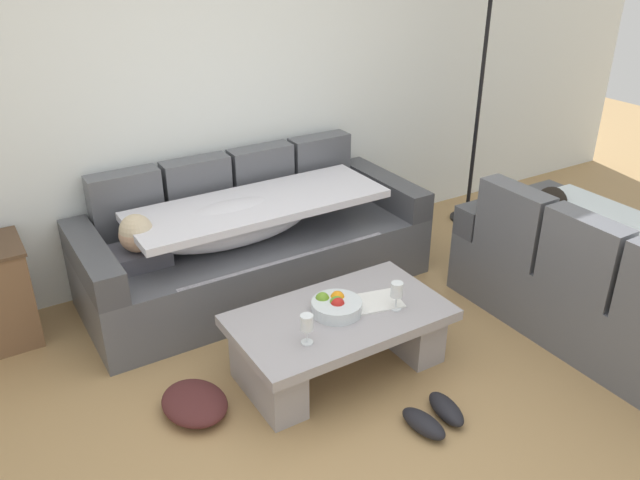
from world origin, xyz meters
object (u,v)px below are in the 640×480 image
(wine_glass_near_left, at_px, (307,324))
(wine_glass_near_right, at_px, (397,291))
(couch_along_wall, at_px, (250,245))
(floor_lamp, at_px, (479,92))
(fruit_bowl, at_px, (336,305))
(open_magazine, at_px, (376,301))
(pair_of_shoes, at_px, (435,416))
(crumpled_garment, at_px, (195,403))
(couch_near_window, at_px, (611,286))
(coffee_table, at_px, (340,334))

(wine_glass_near_left, height_order, wine_glass_near_right, same)
(couch_along_wall, relative_size, floor_lamp, 1.20)
(fruit_bowl, distance_m, wine_glass_near_right, 0.35)
(open_magazine, bearing_deg, pair_of_shoes, -82.24)
(wine_glass_near_right, distance_m, crumpled_garment, 1.23)
(couch_near_window, xyz_separation_m, fruit_bowl, (-1.61, 0.58, 0.09))
(coffee_table, xyz_separation_m, open_magazine, (0.24, -0.01, 0.15))
(wine_glass_near_right, bearing_deg, pair_of_shoes, -102.89)
(wine_glass_near_left, bearing_deg, wine_glass_near_right, 1.84)
(couch_near_window, xyz_separation_m, wine_glass_near_right, (-1.31, 0.43, 0.16))
(wine_glass_near_left, bearing_deg, open_magazine, 13.76)
(coffee_table, height_order, open_magazine, open_magazine)
(fruit_bowl, relative_size, floor_lamp, 0.14)
(fruit_bowl, distance_m, crumpled_garment, 0.91)
(coffee_table, bearing_deg, couch_near_window, -19.08)
(fruit_bowl, bearing_deg, wine_glass_near_left, -149.55)
(wine_glass_near_left, distance_m, crumpled_garment, 0.74)
(fruit_bowl, height_order, open_magazine, fruit_bowl)
(fruit_bowl, distance_m, open_magazine, 0.25)
(coffee_table, distance_m, pair_of_shoes, 0.69)
(couch_near_window, relative_size, fruit_bowl, 6.79)
(couch_near_window, bearing_deg, wine_glass_near_right, 71.92)
(floor_lamp, bearing_deg, couch_along_wall, -179.38)
(wine_glass_near_left, bearing_deg, couch_along_wall, 77.39)
(couch_near_window, relative_size, wine_glass_near_left, 11.45)
(couch_near_window, distance_m, crumpled_garment, 2.54)
(couch_along_wall, xyz_separation_m, wine_glass_near_left, (-0.28, -1.24, 0.16))
(wine_glass_near_left, distance_m, floor_lamp, 2.71)
(crumpled_garment, bearing_deg, wine_glass_near_left, -23.03)
(couch_along_wall, height_order, wine_glass_near_left, couch_along_wall)
(couch_along_wall, height_order, couch_near_window, same)
(crumpled_garment, bearing_deg, pair_of_shoes, -35.37)
(coffee_table, height_order, wine_glass_near_left, wine_glass_near_left)
(open_magazine, xyz_separation_m, crumpled_garment, (-1.08, 0.10, -0.33))
(couch_near_window, distance_m, wine_glass_near_left, 1.95)
(crumpled_garment, bearing_deg, fruit_bowl, -4.63)
(coffee_table, bearing_deg, wine_glass_near_right, -23.44)
(wine_glass_near_right, height_order, floor_lamp, floor_lamp)
(couch_along_wall, distance_m, coffee_table, 1.10)
(coffee_table, relative_size, pair_of_shoes, 3.67)
(wine_glass_near_left, distance_m, open_magazine, 0.56)
(wine_glass_near_right, distance_m, open_magazine, 0.17)
(coffee_table, bearing_deg, pair_of_shoes, -74.72)
(couch_near_window, distance_m, wine_glass_near_right, 1.39)
(open_magazine, height_order, crumpled_garment, open_magazine)
(couch_near_window, xyz_separation_m, crumpled_garment, (-2.45, 0.64, -0.28))
(couch_along_wall, height_order, open_magazine, couch_along_wall)
(fruit_bowl, bearing_deg, pair_of_shoes, -74.07)
(wine_glass_near_left, height_order, pair_of_shoes, wine_glass_near_left)
(floor_lamp, distance_m, pair_of_shoes, 2.76)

